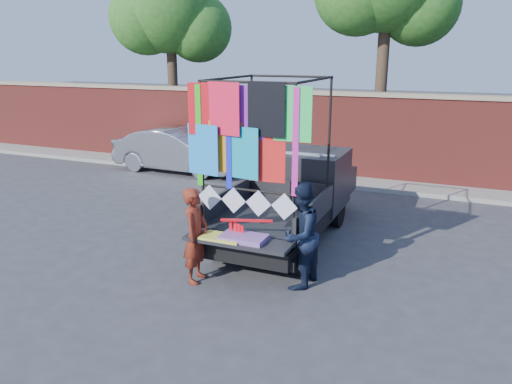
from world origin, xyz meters
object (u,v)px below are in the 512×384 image
at_px(woman, 196,235).
at_px(man, 299,235).
at_px(pickup_truck, 296,193).
at_px(sedan, 179,150).

height_order(woman, man, man).
bearing_deg(woman, pickup_truck, -21.23).
distance_m(pickup_truck, man, 2.66).
distance_m(woman, man, 1.70).
bearing_deg(sedan, pickup_truck, -124.31).
height_order(sedan, woman, woman).
bearing_deg(woman, man, -80.92).
bearing_deg(sedan, man, -134.17).
relative_size(sedan, man, 2.40).
xyz_separation_m(woman, man, (1.63, 0.49, 0.07)).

